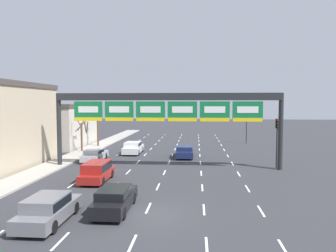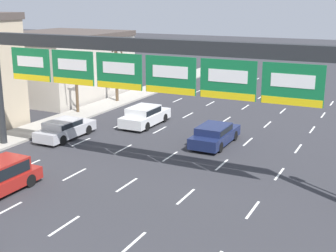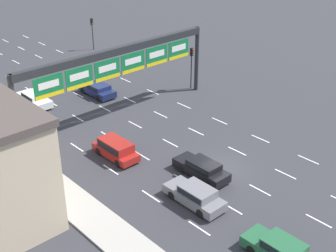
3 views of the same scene
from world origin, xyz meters
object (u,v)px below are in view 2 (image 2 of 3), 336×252
Objects in this scene: sign_gantry at (146,63)px; car_white at (145,115)px; car_silver at (65,128)px; car_navy at (215,134)px; tree_bare_closest at (77,84)px; tree_bare_second at (116,68)px.

car_white is (-4.93, 8.49, -5.17)m from sign_gantry.
car_silver is 0.98× the size of car_navy.
car_navy is 1.04× the size of tree_bare_closest.
sign_gantry is 15.40m from tree_bare_closest.
sign_gantry is at bearing -103.85° from car_navy.
tree_bare_second reaches higher than car_silver.
car_white is (-6.46, 2.27, 0.06)m from car_navy.
tree_bare_closest is 0.78× the size of tree_bare_second.
tree_bare_closest is (-13.23, 3.16, 1.75)m from car_navy.
tree_bare_closest is at bearing 172.46° from car_white.
tree_bare_closest is at bearing -95.99° from tree_bare_second.
tree_bare_second is at bearing 136.23° from car_white.
car_silver is 6.28m from car_white.
tree_bare_second is (-3.08, 11.41, 2.51)m from car_silver.
sign_gantry is 4.60× the size of car_navy.
sign_gantry is 18.48m from tree_bare_second.
car_navy is at bearing 76.15° from sign_gantry.
car_silver is at bearing -74.91° from tree_bare_second.
tree_bare_second is (-11.17, 14.47, -2.74)m from sign_gantry.
car_white is at bearing -43.77° from tree_bare_second.
tree_bare_second reaches higher than car_white.
tree_bare_second is at bearing 147.00° from car_navy.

